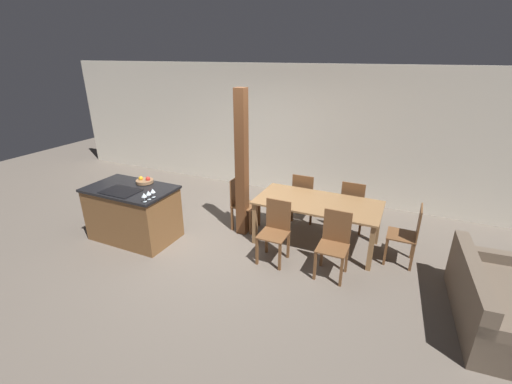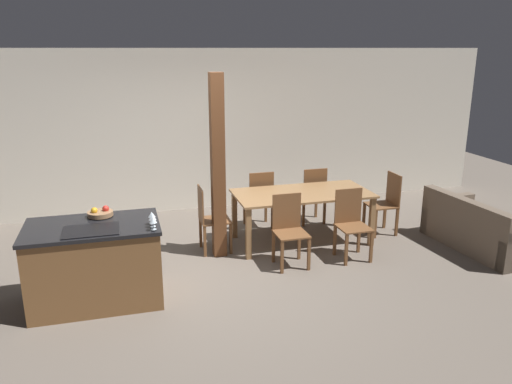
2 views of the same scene
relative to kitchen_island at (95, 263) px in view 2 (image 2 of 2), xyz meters
The scene contains 16 objects.
ground_plane 1.48m from the kitchen_island, 14.61° to the left, with size 16.00×16.00×0.00m, color #665B51.
wall_back 3.45m from the kitchen_island, 65.83° to the left, with size 11.20×0.08×2.70m.
kitchen_island is the anchor object (origin of this frame).
fruit_bowl 0.56m from the kitchen_island, 71.47° to the left, with size 0.28×0.28×0.11m.
wine_glass_near 0.90m from the kitchen_island, 29.16° to the right, with size 0.08×0.08×0.13m.
wine_glass_middle 0.87m from the kitchen_island, 22.31° to the right, with size 0.08×0.08×0.13m.
wine_glass_far 0.85m from the kitchen_island, 14.72° to the right, with size 0.08×0.08×0.13m.
dining_table 3.00m from the kitchen_island, 21.03° to the left, with size 1.92×0.94×0.74m.
dining_chair_near_left 2.39m from the kitchen_island, ahead, with size 0.40×0.40×0.92m.
dining_chair_near_right 3.24m from the kitchen_island, ahead, with size 0.40×0.40×0.92m.
dining_chair_far_left 2.95m from the kitchen_island, 36.87° to the left, with size 0.40×0.40×0.92m.
dining_chair_far_right 3.68m from the kitchen_island, 28.75° to the left, with size 0.40×0.40×0.92m.
dining_chair_head_end 1.81m from the kitchen_island, 36.42° to the left, with size 0.40×0.40×0.92m.
dining_chair_foot_end 4.26m from the kitchen_island, 14.57° to the left, with size 0.40×0.40×0.92m.
couch 5.13m from the kitchen_island, ahead, with size 0.99×1.68×0.73m.
timber_post 1.95m from the kitchen_island, 30.35° to the left, with size 0.17×0.17×2.41m.
Camera 2 is at (-1.01, -5.62, 2.70)m, focal length 35.00 mm.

